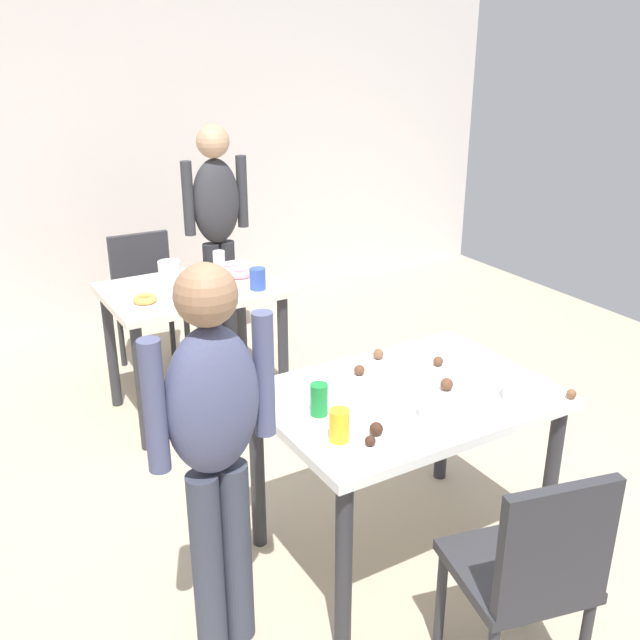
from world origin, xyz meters
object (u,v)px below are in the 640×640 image
object	(u,v)px
chair_near_table	(531,569)
person_girl_near	(215,436)
dining_table_far	(194,308)
chair_far_table	(147,295)
mixing_bowl	(526,390)
soda_can	(319,399)
pitcher_far	(170,280)
dining_table_near	(405,416)
person_adult_far	(217,221)

from	to	relation	value
chair_near_table	person_girl_near	size ratio (longest dim) A/B	0.61
dining_table_far	chair_near_table	distance (m)	2.39
chair_far_table	mixing_bowl	xyz separation A→B (m)	(0.66, -2.59, 0.30)
mixing_bowl	dining_table_far	bearing A→B (deg)	107.92
chair_near_table	mixing_bowl	bearing A→B (deg)	48.81
soda_can	pitcher_far	distance (m)	1.46
dining_table_near	pitcher_far	distance (m)	1.56
dining_table_far	person_adult_far	world-z (taller)	person_adult_far
dining_table_near	dining_table_far	distance (m)	1.63
person_girl_near	person_adult_far	size ratio (longest dim) A/B	0.94
dining_table_far	person_adult_far	size ratio (longest dim) A/B	0.62
chair_near_table	pitcher_far	world-z (taller)	pitcher_far
chair_far_table	pitcher_far	size ratio (longest dim) A/B	4.27
chair_far_table	soda_can	bearing A→B (deg)	-91.65
dining_table_far	chair_near_table	world-z (taller)	chair_near_table
person_girl_near	chair_far_table	bearing A→B (deg)	77.72
pitcher_far	person_adult_far	bearing A→B (deg)	52.82
chair_far_table	person_adult_far	bearing A→B (deg)	-2.33
chair_near_table	person_girl_near	bearing A→B (deg)	137.91
dining_table_far	person_girl_near	xyz separation A→B (m)	(-0.57, -1.69, 0.23)
mixing_bowl	soda_can	distance (m)	0.79
dining_table_near	person_girl_near	size ratio (longest dim) A/B	0.78
chair_far_table	soda_can	xyz separation A→B (m)	(-0.07, -2.28, 0.31)
dining_table_near	dining_table_far	size ratio (longest dim) A/B	1.18
dining_table_near	chair_far_table	distance (m)	2.33
mixing_bowl	dining_table_near	bearing A→B (deg)	140.98
person_girl_near	soda_can	bearing A→B (deg)	13.76
chair_far_table	mixing_bowl	distance (m)	2.69
dining_table_near	pitcher_far	xyz separation A→B (m)	(-0.42, 1.49, 0.21)
person_adult_far	soda_can	xyz separation A→B (m)	(-0.56, -2.26, -0.10)
chair_near_table	pitcher_far	distance (m)	2.31
dining_table_far	pitcher_far	bearing A→B (deg)	-143.03
chair_near_table	mixing_bowl	xyz separation A→B (m)	(0.43, 0.49, 0.30)
mixing_bowl	chair_near_table	bearing A→B (deg)	-131.19
dining_table_far	chair_far_table	world-z (taller)	chair_far_table
person_girl_near	mixing_bowl	distance (m)	1.20
chair_near_table	person_adult_far	bearing A→B (deg)	85.16
chair_near_table	person_girl_near	xyz separation A→B (m)	(-0.76, 0.68, 0.36)
person_girl_near	soda_can	distance (m)	0.47
soda_can	pitcher_far	bearing A→B (deg)	91.70
dining_table_near	dining_table_far	world-z (taller)	same
chair_near_table	pitcher_far	xyz separation A→B (m)	(-0.35, 2.26, 0.36)
dining_table_far	chair_far_table	size ratio (longest dim) A/B	1.08
dining_table_near	chair_far_table	size ratio (longest dim) A/B	1.28
mixing_bowl	pitcher_far	size ratio (longest dim) A/B	0.81
soda_can	person_girl_near	bearing A→B (deg)	-166.24
chair_far_table	soda_can	world-z (taller)	soda_can
dining_table_far	soda_can	bearing A→B (deg)	-94.27
dining_table_far	mixing_bowl	size ratio (longest dim) A/B	5.70
dining_table_near	mixing_bowl	size ratio (longest dim) A/B	6.72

